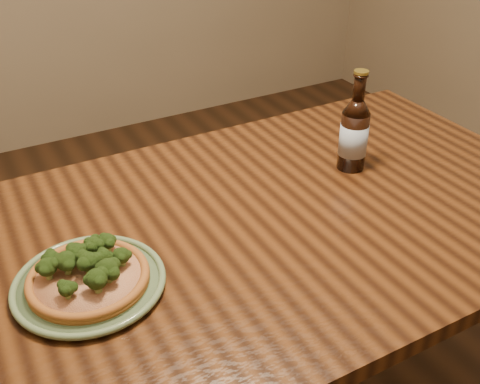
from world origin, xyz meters
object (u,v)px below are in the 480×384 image
plate (89,283)px  pizza (88,274)px  table (250,253)px  beer_bottle (354,134)px

plate → pizza: (0.00, 0.00, 0.02)m
table → beer_bottle: bearing=13.5°
table → plate: bearing=-173.1°
table → beer_bottle: beer_bottle is taller
pizza → beer_bottle: size_ratio=0.88×
plate → table: bearing=6.9°
table → pizza: 0.40m
table → plate: plate is taller
plate → pizza: 0.02m
table → beer_bottle: 0.41m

